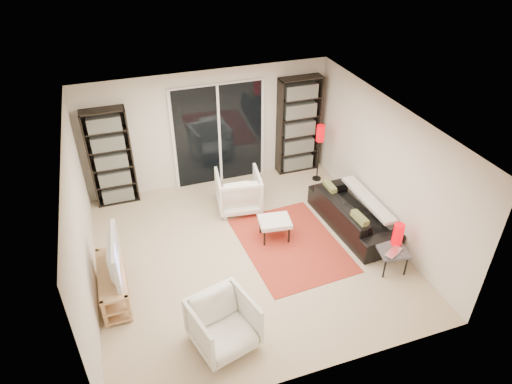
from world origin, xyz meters
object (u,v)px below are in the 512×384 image
at_px(tv_stand, 113,283).
at_px(side_table, 392,252).
at_px(ottoman, 275,222).
at_px(bookshelf_left, 111,158).
at_px(sofa, 353,214).
at_px(floor_lamp, 320,140).
at_px(armchair_back, 238,191).
at_px(armchair_front, 224,324).
at_px(bookshelf_right, 299,126).

bearing_deg(tv_stand, side_table, -10.96).
relative_size(ottoman, side_table, 1.15).
distance_m(bookshelf_left, sofa, 4.63).
distance_m(sofa, floor_lamp, 1.84).
height_order(armchair_back, side_table, armchair_back).
distance_m(armchair_front, floor_lamp, 4.64).
distance_m(sofa, armchair_back, 2.19).
xyz_separation_m(armchair_front, ottoman, (1.46, 1.90, -0.03)).
relative_size(armchair_back, side_table, 1.61).
bearing_deg(floor_lamp, ottoman, -135.22).
xyz_separation_m(tv_stand, armchair_front, (1.34, -1.37, 0.11)).
xyz_separation_m(ottoman, floor_lamp, (1.57, 1.56, 0.60)).
distance_m(bookshelf_right, armchair_back, 2.05).
height_order(sofa, armchair_back, armchair_back).
xyz_separation_m(armchair_back, side_table, (1.82, -2.46, -0.03)).
height_order(armchair_back, floor_lamp, floor_lamp).
relative_size(sofa, armchair_front, 2.44).
xyz_separation_m(sofa, armchair_front, (-2.92, -1.74, 0.08)).
xyz_separation_m(bookshelf_left, tv_stand, (-0.28, -2.64, -0.71)).
height_order(tv_stand, sofa, sofa).
bearing_deg(bookshelf_left, bookshelf_right, -0.00).
bearing_deg(armchair_back, side_table, 134.86).
relative_size(bookshelf_right, sofa, 1.06).
distance_m(ottoman, side_table, 2.02).
relative_size(tv_stand, armchair_back, 1.45).
relative_size(bookshelf_left, tv_stand, 1.60).
distance_m(bookshelf_left, bookshelf_right, 3.85).
bearing_deg(ottoman, armchair_front, -127.55).
xyz_separation_m(bookshelf_right, tv_stand, (-4.13, -2.64, -0.79)).
height_order(tv_stand, ottoman, tv_stand).
relative_size(side_table, floor_lamp, 0.41).
bearing_deg(armchair_back, armchair_front, 77.63).
xyz_separation_m(side_table, floor_lamp, (0.07, 2.92, 0.60)).
bearing_deg(side_table, bookshelf_right, 92.83).
xyz_separation_m(armchair_back, armchair_front, (-1.14, -3.01, -0.01)).
bearing_deg(ottoman, bookshelf_right, 57.79).
bearing_deg(sofa, tv_stand, 90.97).
bearing_deg(bookshelf_right, sofa, -86.71).
height_order(ottoman, side_table, same).
height_order(sofa, floor_lamp, floor_lamp).
bearing_deg(side_table, sofa, 91.95).
xyz_separation_m(armchair_back, ottoman, (0.32, -1.11, -0.04)).
height_order(armchair_back, ottoman, armchair_back).
distance_m(bookshelf_left, ottoman, 3.35).
bearing_deg(floor_lamp, bookshelf_left, 172.31).
distance_m(bookshelf_left, tv_stand, 2.75).
height_order(bookshelf_left, tv_stand, bookshelf_left).
bearing_deg(armchair_back, bookshelf_right, -140.35).
xyz_separation_m(bookshelf_left, armchair_front, (1.06, -4.01, -0.61)).
bearing_deg(side_table, floor_lamp, 88.62).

